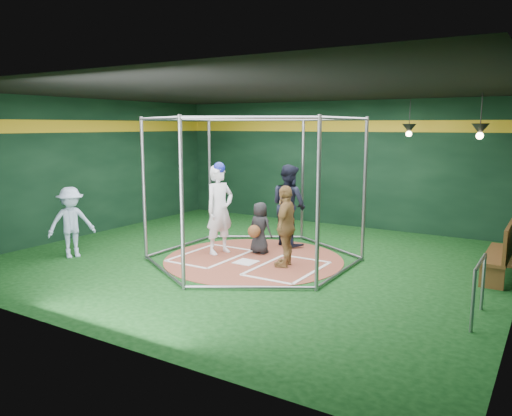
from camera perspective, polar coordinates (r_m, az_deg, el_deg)
The scene contains 15 objects.
room_shell at distance 10.35m, azimuth -0.27°, elevation 3.50°, with size 10.10×9.10×3.53m.
clay_disc at distance 10.67m, azimuth -0.28°, elevation -5.88°, with size 3.80×3.80×0.01m, color brown.
home_plate at distance 10.42m, azimuth -1.16°, elevation -6.19°, with size 0.43×0.43×0.01m, color white.
batter_box_left at distance 10.98m, azimuth -5.21°, elevation -5.41°, with size 1.17×1.77×0.01m.
batter_box_right at distance 10.00m, azimuth 3.62°, elevation -6.88°, with size 1.17×1.77×0.01m.
batting_cage at distance 10.37m, azimuth -0.29°, elevation 2.10°, with size 4.05×4.67×3.00m.
pendant_lamp_near at distance 12.75m, azimuth 17.09°, elevation 8.65°, with size 0.34×0.34×0.90m.
pendant_lamp_far at distance 10.83m, azimuth 24.24°, elevation 8.18°, with size 0.34×0.34×0.90m.
batter_figure at distance 10.98m, azimuth -4.18°, elevation -0.08°, with size 0.63×0.81×2.03m.
visitor_leopard at distance 10.00m, azimuth 3.43°, elevation -2.07°, with size 0.96×0.40×1.64m, color tan.
catcher_figure at distance 11.01m, azimuth 0.41°, elevation -2.31°, with size 0.58×0.59×1.14m.
umpire at distance 11.76m, azimuth 3.77°, elevation 0.34°, with size 0.93×0.72×1.91m, color black.
bystander_blue at distance 11.43m, azimuth -20.37°, elevation -1.55°, with size 0.99×0.57×1.53m, color #ADC3E5.
dugout_bench at distance 10.39m, azimuth 26.42°, elevation -4.24°, with size 0.43×1.82×1.06m.
steel_railing at distance 7.97m, azimuth 24.15°, elevation -7.58°, with size 0.05×1.05×0.90m.
Camera 1 is at (5.43, -8.74, 2.82)m, focal length 35.00 mm.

